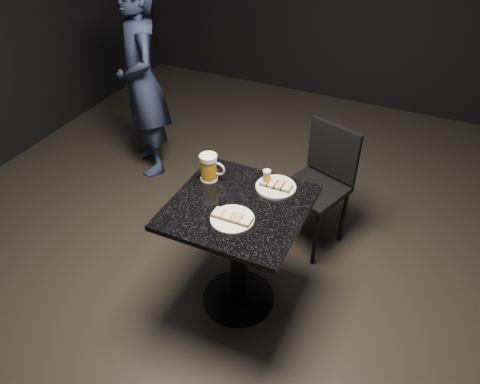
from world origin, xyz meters
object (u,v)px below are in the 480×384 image
beer_tumbler (267,178)px  beer_mug (209,167)px  patron (142,82)px  plate_large (232,219)px  plate_small (276,187)px  table (238,239)px  chair (320,180)px

beer_tumbler → beer_mug: bearing=-165.5°
patron → beer_mug: patron is taller
plate_large → plate_small: 0.36m
beer_mug → beer_tumbler: beer_mug is taller
patron → beer_mug: 1.39m
patron → table: patron is taller
table → beer_mug: size_ratio=4.75×
patron → chair: patron is taller
table → beer_mug: beer_mug is taller
plate_large → table: 0.28m
plate_large → beer_tumbler: size_ratio=2.27×
chair → beer_tumbler: bearing=-108.3°
plate_small → beer_tumbler: (-0.06, 0.00, 0.04)m
plate_small → beer_tumbler: size_ratio=2.27×
plate_small → patron: bearing=150.4°
plate_large → table: bearing=101.6°
plate_small → patron: size_ratio=0.14×
table → beer_mug: (-0.24, 0.14, 0.32)m
plate_small → chair: 0.60m
beer_tumbler → table: bearing=-107.0°
table → beer_tumbler: beer_tumbler is taller
plate_large → beer_mug: 0.39m
plate_large → chair: (0.22, 0.88, -0.26)m
beer_mug → beer_tumbler: (0.31, 0.08, -0.03)m
beer_tumbler → plate_large: bearing=-96.8°
patron → beer_mug: (1.07, -0.89, 0.06)m
chair → table: bearing=-108.0°
plate_small → table: (-0.12, -0.22, -0.25)m
patron → chair: (1.55, -0.28, -0.28)m
patron → beer_tumbler: patron is taller
plate_small → table: bearing=-119.5°
chair → plate_small: bearing=-102.6°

